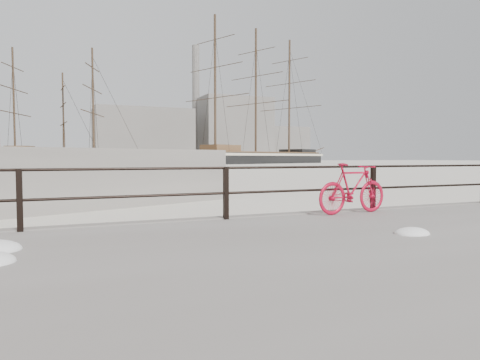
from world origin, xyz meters
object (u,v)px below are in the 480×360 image
object	(u,v)px
barque_black	(256,164)
schooner_mid	(55,167)
bicycle	(353,188)
schooner_left	(32,166)

from	to	relation	value
barque_black	schooner_mid	size ratio (longest dim) A/B	2.21
bicycle	schooner_mid	size ratio (longest dim) A/B	0.06
bicycle	barque_black	bearing A→B (deg)	61.42
barque_black	schooner_mid	world-z (taller)	barque_black
bicycle	barque_black	size ratio (longest dim) A/B	0.03
schooner_mid	schooner_left	world-z (taller)	schooner_mid
bicycle	schooner_left	distance (m)	75.05
schooner_left	barque_black	bearing A→B (deg)	14.66
barque_black	schooner_mid	xyz separation A→B (m)	(-47.51, -21.75, 0.00)
bicycle	schooner_left	world-z (taller)	schooner_left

